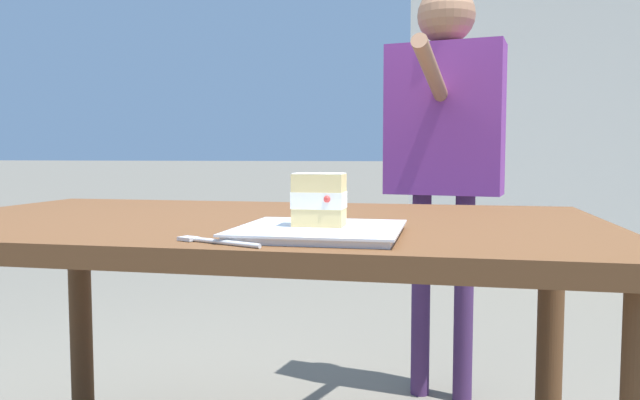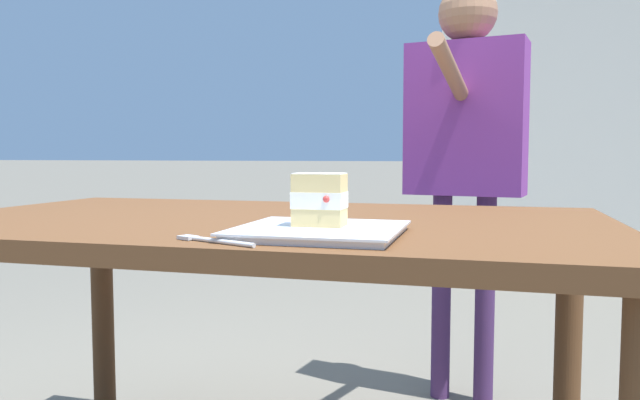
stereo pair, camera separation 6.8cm
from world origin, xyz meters
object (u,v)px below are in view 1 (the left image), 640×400
patio_table (254,258)px  dessert_plate (320,231)px  dessert_fork (213,241)px  diner_person (444,127)px  cake_slice (319,200)px

patio_table → dessert_plate: size_ratio=5.35×
patio_table → dessert_plate: dessert_plate is taller
dessert_fork → diner_person: 1.38m
cake_slice → diner_person: size_ratio=0.06×
dessert_plate → dessert_fork: dessert_plate is taller
cake_slice → dessert_fork: bearing=-135.1°
dessert_plate → diner_person: size_ratio=0.20×
dessert_plate → cake_slice: 0.06m
dessert_plate → dessert_fork: 0.20m
cake_slice → dessert_fork: 0.22m
patio_table → cake_slice: size_ratio=16.26×
cake_slice → dessert_plate: bearing=-73.5°
patio_table → cake_slice: bearing=-51.2°
patio_table → dessert_fork: size_ratio=9.52×
dessert_fork → patio_table: bearing=98.6°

